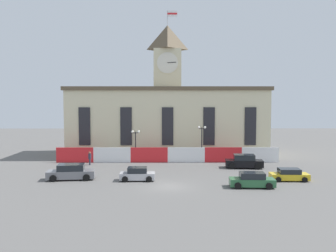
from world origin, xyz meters
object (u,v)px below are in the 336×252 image
at_px(car_green_wagon, 252,180).
at_px(car_silver_hatch, 137,174).
at_px(pedestrian, 90,158).
at_px(car_gray_pickup, 71,172).
at_px(street_lamp_left, 202,136).
at_px(car_black_suv, 244,162).
at_px(car_yellow_coupe, 289,175).
at_px(street_lamp_far_left, 136,139).

height_order(car_green_wagon, car_silver_hatch, car_green_wagon).
bearing_deg(pedestrian, car_green_wagon, 137.49).
height_order(car_green_wagon, car_gray_pickup, car_gray_pickup).
relative_size(street_lamp_left, pedestrian, 2.77).
bearing_deg(car_black_suv, car_gray_pickup, 24.15).
height_order(street_lamp_left, pedestrian, street_lamp_left).
xyz_separation_m(car_green_wagon, pedestrian, (-19.51, 13.41, 0.30)).
height_order(car_silver_hatch, car_gray_pickup, car_gray_pickup).
height_order(car_silver_hatch, pedestrian, pedestrian).
relative_size(street_lamp_left, car_green_wagon, 1.10).
xyz_separation_m(car_green_wagon, car_yellow_coupe, (4.92, 3.22, -0.09)).
bearing_deg(car_gray_pickup, car_silver_hatch, 168.93).
relative_size(car_yellow_coupe, pedestrian, 2.28).
bearing_deg(car_green_wagon, car_black_suv, -94.30).
bearing_deg(street_lamp_left, car_black_suv, -47.34).
height_order(street_lamp_far_left, pedestrian, street_lamp_far_left).
bearing_deg(car_gray_pickup, pedestrian, -97.97).
bearing_deg(pedestrian, car_yellow_coupe, 149.34).
xyz_separation_m(car_gray_pickup, pedestrian, (0.21, 9.52, 0.21)).
bearing_deg(car_green_wagon, car_silver_hatch, -11.96).
bearing_deg(pedestrian, car_black_suv, 165.48).
bearing_deg(street_lamp_far_left, car_green_wagon, -51.05).
relative_size(street_lamp_far_left, car_yellow_coupe, 1.07).
bearing_deg(car_gray_pickup, car_yellow_coupe, 171.68).
distance_m(car_black_suv, pedestrian, 21.13).
relative_size(car_green_wagon, pedestrian, 2.51).
distance_m(car_green_wagon, car_yellow_coupe, 5.88).
xyz_separation_m(street_lamp_left, car_gray_pickup, (-16.09, -12.66, -2.94)).
distance_m(car_silver_hatch, pedestrian, 12.51).
distance_m(car_silver_hatch, car_gray_pickup, 7.62).
bearing_deg(car_gray_pickup, street_lamp_far_left, -123.30).
height_order(street_lamp_far_left, car_gray_pickup, street_lamp_far_left).
height_order(car_green_wagon, car_yellow_coupe, car_green_wagon).
distance_m(street_lamp_far_left, street_lamp_left, 9.77).
distance_m(street_lamp_left, car_black_suv, 8.09).
bearing_deg(car_yellow_coupe, street_lamp_far_left, -33.90).
distance_m(car_green_wagon, car_silver_hatch, 12.57).
relative_size(car_black_suv, car_gray_pickup, 0.92).
relative_size(street_lamp_far_left, car_silver_hatch, 1.17).
relative_size(street_lamp_far_left, car_green_wagon, 0.97).
height_order(car_black_suv, pedestrian, pedestrian).
height_order(car_gray_pickup, pedestrian, pedestrian).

